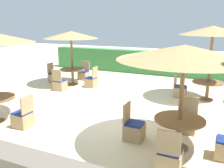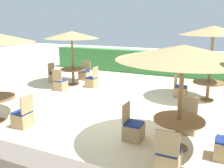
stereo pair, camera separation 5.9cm
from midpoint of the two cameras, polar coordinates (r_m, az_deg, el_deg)
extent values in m
plane|color=beige|center=(7.87, -1.64, -7.35)|extent=(40.00, 40.00, 0.00)
cube|color=#387A3D|center=(13.98, 11.05, 4.68)|extent=(13.00, 0.70, 1.28)
cube|color=#6B6056|center=(5.27, -19.22, -17.11)|extent=(10.00, 0.56, 0.44)
cylinder|color=brown|center=(5.78, 15.62, -3.72)|extent=(0.10, 0.10, 2.33)
cone|color=tan|center=(5.56, 16.36, 6.98)|extent=(2.93, 2.93, 0.32)
cylinder|color=brown|center=(6.22, 14.90, -13.83)|extent=(0.48, 0.48, 0.03)
cylinder|color=brown|center=(6.08, 15.10, -11.07)|extent=(0.12, 0.12, 0.69)
cylinder|color=brown|center=(5.93, 15.32, -7.88)|extent=(1.15, 1.15, 0.04)
cube|color=tan|center=(7.02, 16.93, -8.98)|extent=(0.46, 0.46, 0.40)
cube|color=navy|center=(6.94, 17.06, -7.27)|extent=(0.42, 0.42, 0.05)
cube|color=tan|center=(7.05, 17.47, -4.67)|extent=(0.46, 0.04, 0.48)
cube|color=tan|center=(6.36, 5.24, -10.87)|extent=(0.46, 0.46, 0.40)
cube|color=navy|center=(6.27, 5.28, -9.01)|extent=(0.42, 0.42, 0.05)
cube|color=tan|center=(6.24, 3.51, -6.47)|extent=(0.04, 0.46, 0.48)
cube|color=tan|center=(5.29, 13.05, -16.78)|extent=(0.46, 0.46, 0.40)
cube|color=navy|center=(5.18, 13.19, -14.64)|extent=(0.42, 0.42, 0.05)
cube|color=tan|center=(4.87, 12.84, -13.03)|extent=(0.46, 0.04, 0.48)
cylinder|color=brown|center=(9.78, 21.71, 4.00)|extent=(0.10, 0.10, 2.65)
cone|color=tan|center=(9.66, 22.39, 11.28)|extent=(2.37, 2.37, 0.32)
cylinder|color=brown|center=(10.07, 21.03, -3.35)|extent=(0.48, 0.48, 0.03)
cylinder|color=brown|center=(9.99, 21.19, -1.62)|extent=(0.12, 0.12, 0.66)
cylinder|color=brown|center=(9.90, 21.37, 0.34)|extent=(1.13, 1.13, 0.04)
cube|color=tan|center=(10.07, 15.52, -1.82)|extent=(0.46, 0.46, 0.40)
cube|color=navy|center=(10.01, 15.61, -0.58)|extent=(0.42, 0.42, 0.05)
cube|color=tan|center=(9.98, 14.52, 1.02)|extent=(0.04, 0.46, 0.48)
cylinder|color=brown|center=(11.60, -8.85, 5.60)|extent=(0.10, 0.10, 2.37)
cone|color=tan|center=(11.49, -9.06, 11.06)|extent=(2.44, 2.44, 0.32)
cylinder|color=brown|center=(11.83, -8.63, -0.02)|extent=(0.48, 0.48, 0.03)
cylinder|color=brown|center=(11.75, -8.69, 1.57)|extent=(0.12, 0.12, 0.70)
cylinder|color=brown|center=(11.68, -8.76, 3.34)|extent=(1.18, 1.18, 0.04)
cube|color=tan|center=(12.42, -12.75, 1.35)|extent=(0.46, 0.46, 0.40)
cube|color=navy|center=(12.37, -12.80, 2.36)|extent=(0.42, 0.42, 0.05)
cube|color=tan|center=(12.45, -13.64, 3.63)|extent=(0.04, 0.46, 0.48)
cube|color=tan|center=(10.91, -11.50, -0.35)|extent=(0.46, 0.46, 0.40)
cube|color=navy|center=(10.86, -11.55, 0.80)|extent=(0.42, 0.42, 0.05)
cube|color=tan|center=(10.64, -12.29, 1.95)|extent=(0.46, 0.04, 0.48)
cube|color=tan|center=(12.70, -6.20, 1.90)|extent=(0.46, 0.46, 0.40)
cube|color=navy|center=(12.65, -6.23, 2.89)|extent=(0.42, 0.42, 0.05)
cube|color=tan|center=(12.78, -5.78, 4.23)|extent=(0.46, 0.04, 0.48)
cube|color=tan|center=(11.25, -4.56, 0.33)|extent=(0.46, 0.46, 0.40)
cube|color=navy|center=(11.20, -4.59, 1.44)|extent=(0.42, 0.42, 0.05)
cube|color=tan|center=(11.04, -3.66, 2.69)|extent=(0.04, 0.46, 0.48)
cube|color=tan|center=(7.49, -19.54, -7.72)|extent=(0.46, 0.46, 0.40)
cube|color=navy|center=(7.41, -19.68, -6.10)|extent=(0.42, 0.42, 0.05)
cube|color=tan|center=(7.18, -18.65, -4.41)|extent=(0.04, 0.46, 0.48)
camera|label=1|loc=(0.03, -89.79, 0.05)|focal=40.00mm
camera|label=2|loc=(0.03, 90.21, -0.05)|focal=40.00mm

